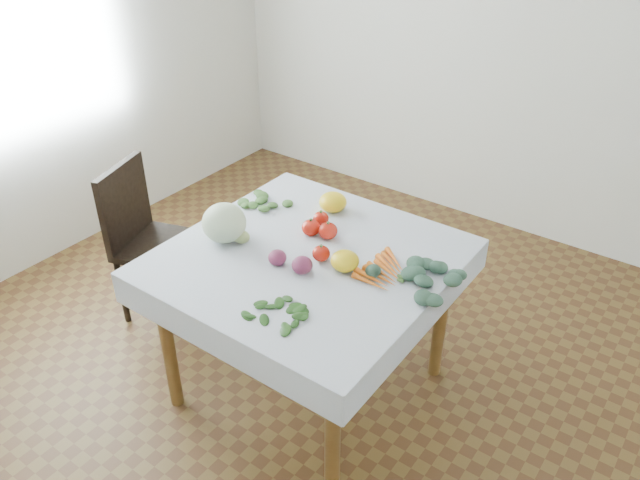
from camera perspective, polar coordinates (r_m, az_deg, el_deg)
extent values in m
plane|color=brown|center=(3.08, -0.99, -13.22)|extent=(4.00, 4.00, 0.00)
cube|color=white|center=(4.03, 17.11, 18.86)|extent=(4.00, 0.04, 2.70)
cube|color=white|center=(3.82, -27.09, 16.17)|extent=(0.04, 4.00, 2.70)
cube|color=brown|center=(2.61, -1.14, -1.92)|extent=(1.00, 1.00, 0.04)
cylinder|color=brown|center=(2.84, -13.74, -9.25)|extent=(0.06, 0.06, 0.71)
cylinder|color=brown|center=(2.40, 1.16, -17.75)|extent=(0.06, 0.06, 0.71)
cylinder|color=brown|center=(3.33, -2.58, -1.30)|extent=(0.06, 0.06, 0.71)
cylinder|color=brown|center=(2.97, 11.01, -6.81)|extent=(0.06, 0.06, 0.71)
cube|color=silver|center=(2.60, -1.14, -1.50)|extent=(1.12, 1.12, 0.01)
cube|color=black|center=(3.39, -14.40, -0.56)|extent=(0.49, 0.49, 0.04)
cube|color=black|center=(3.37, -17.47, 3.23)|extent=(0.16, 0.38, 0.42)
cylinder|color=black|center=(3.48, -17.62, -4.49)|extent=(0.03, 0.03, 0.40)
cylinder|color=black|center=(3.32, -12.86, -5.65)|extent=(0.03, 0.03, 0.40)
cylinder|color=black|center=(3.70, -14.88, -1.62)|extent=(0.03, 0.03, 0.40)
cylinder|color=black|center=(3.55, -10.31, -2.56)|extent=(0.03, 0.03, 0.40)
ellipsoid|color=silver|center=(2.69, -8.76, 1.57)|extent=(0.19, 0.19, 0.17)
ellipsoid|color=#B9190C|center=(2.79, 0.09, 1.99)|extent=(0.09, 0.09, 0.06)
ellipsoid|color=#B9190C|center=(2.72, -0.83, 1.14)|extent=(0.10, 0.10, 0.07)
ellipsoid|color=#B9190C|center=(2.55, 0.10, -1.23)|extent=(0.10, 0.10, 0.07)
ellipsoid|color=#B9190C|center=(2.69, 0.73, 0.84)|extent=(0.09, 0.09, 0.07)
ellipsoid|color=yellow|center=(2.90, 1.19, 3.49)|extent=(0.15, 0.15, 0.09)
ellipsoid|color=yellow|center=(2.49, 2.29, -1.92)|extent=(0.15, 0.15, 0.08)
ellipsoid|color=#621C45|center=(2.53, -3.92, -1.61)|extent=(0.10, 0.10, 0.06)
ellipsoid|color=#621C45|center=(2.48, -1.65, -2.31)|extent=(0.09, 0.09, 0.07)
ellipsoid|color=#A8BB6B|center=(2.73, -7.75, 0.76)|extent=(0.06, 0.06, 0.05)
ellipsoid|color=#A8BB6B|center=(2.75, -7.98, 1.07)|extent=(0.06, 0.06, 0.05)
ellipsoid|color=#A8BB6B|center=(2.72, -8.33, 0.61)|extent=(0.06, 0.06, 0.05)
ellipsoid|color=#A8BB6B|center=(2.73, -6.98, 0.85)|extent=(0.06, 0.06, 0.05)
ellipsoid|color=#A8BB6B|center=(2.77, -8.95, 1.23)|extent=(0.06, 0.06, 0.05)
ellipsoid|color=#A8BB6B|center=(2.68, -7.48, 0.12)|extent=(0.06, 0.06, 0.05)
cone|color=orange|center=(2.56, 6.99, -1.88)|extent=(0.15, 0.12, 0.03)
cone|color=orange|center=(2.54, 6.69, -2.16)|extent=(0.16, 0.11, 0.03)
cone|color=orange|center=(2.52, 6.37, -2.44)|extent=(0.16, 0.10, 0.03)
cone|color=orange|center=(2.50, 6.06, -2.73)|extent=(0.17, 0.09, 0.03)
cone|color=orange|center=(2.48, 5.73, -3.03)|extent=(0.17, 0.08, 0.03)
cone|color=orange|center=(2.46, 5.41, -3.33)|extent=(0.17, 0.06, 0.03)
cone|color=orange|center=(2.44, 5.07, -3.63)|extent=(0.17, 0.05, 0.03)
cone|color=orange|center=(2.42, 4.73, -3.94)|extent=(0.17, 0.03, 0.03)
ellipsoid|color=#315140|center=(2.45, 9.08, -3.58)|extent=(0.07, 0.07, 0.04)
ellipsoid|color=#315140|center=(2.48, 8.55, -2.98)|extent=(0.07, 0.07, 0.04)
ellipsoid|color=#315140|center=(2.44, 8.16, -3.69)|extent=(0.07, 0.07, 0.04)
ellipsoid|color=#315140|center=(2.47, 9.81, -3.38)|extent=(0.07, 0.07, 0.04)
ellipsoid|color=#315140|center=(2.49, 7.46, -2.84)|extent=(0.07, 0.07, 0.04)
ellipsoid|color=#315140|center=(2.41, 9.24, -4.24)|extent=(0.07, 0.07, 0.04)
ellipsoid|color=#315140|center=(2.51, 9.37, -2.62)|extent=(0.07, 0.07, 0.04)
ellipsoid|color=#315140|center=(2.44, 6.80, -3.51)|extent=(0.07, 0.07, 0.04)
ellipsoid|color=#315140|center=(2.44, 10.87, -4.06)|extent=(0.07, 0.07, 0.04)
ellipsoid|color=#315140|center=(2.53, 7.47, -2.10)|extent=(0.07, 0.07, 0.04)
ellipsoid|color=#315140|center=(2.38, 8.06, -4.67)|extent=(0.07, 0.07, 0.04)
ellipsoid|color=#315140|center=(2.51, 11.04, -2.88)|extent=(0.07, 0.07, 0.04)
ellipsoid|color=#315140|center=(2.49, 5.58, -2.66)|extent=(0.07, 0.07, 0.04)
ellipsoid|color=#315140|center=(2.38, 10.93, -5.08)|extent=(0.07, 0.07, 0.04)
ellipsoid|color=#204916|center=(2.28, -3.42, -6.82)|extent=(0.05, 0.03, 0.01)
ellipsoid|color=#204916|center=(2.30, -3.61, -6.31)|extent=(0.05, 0.03, 0.01)
ellipsoid|color=#204916|center=(2.28, -4.15, -6.83)|extent=(0.05, 0.03, 0.01)
ellipsoid|color=#204916|center=(2.28, -2.87, -6.68)|extent=(0.05, 0.03, 0.01)
ellipsoid|color=#204916|center=(2.31, -4.32, -6.19)|extent=(0.05, 0.03, 0.01)
ellipsoid|color=#204916|center=(2.26, -3.58, -7.24)|extent=(0.05, 0.03, 0.01)
ellipsoid|color=#204916|center=(2.31, -2.95, -6.13)|extent=(0.05, 0.03, 0.01)
ellipsoid|color=#204916|center=(2.29, -4.95, -6.64)|extent=(0.05, 0.03, 0.01)
ellipsoid|color=#204916|center=(2.26, -2.44, -7.18)|extent=(0.05, 0.03, 0.01)
ellipsoid|color=#204916|center=(2.34, -4.05, -5.70)|extent=(0.05, 0.03, 0.01)
ellipsoid|color=#204916|center=(2.25, -4.47, -7.45)|extent=(0.05, 0.03, 0.01)
ellipsoid|color=#204916|center=(2.30, -1.94, -6.38)|extent=(0.05, 0.03, 0.01)
ellipsoid|color=#204916|center=(2.32, -5.44, -6.02)|extent=(0.05, 0.03, 0.01)
ellipsoid|color=#204916|center=(2.23, -2.76, -7.84)|extent=(0.05, 0.03, 0.01)
ellipsoid|color=#204916|center=(2.35, -3.00, -5.45)|extent=(0.05, 0.03, 0.01)
ellipsoid|color=#204916|center=(2.27, -5.72, -7.14)|extent=(0.05, 0.03, 0.01)
ellipsoid|color=#204916|center=(2.26, -1.21, -7.13)|extent=(0.05, 0.03, 0.01)
ellipsoid|color=#204916|center=(2.36, -5.10, -5.26)|extent=(0.05, 0.03, 0.01)
ellipsoid|color=#416D32|center=(2.95, -4.77, 3.25)|extent=(0.05, 0.05, 0.02)
ellipsoid|color=#416D32|center=(2.98, -5.13, 3.54)|extent=(0.05, 0.05, 0.02)
ellipsoid|color=#416D32|center=(2.94, -5.31, 3.08)|extent=(0.05, 0.05, 0.02)
ellipsoid|color=#416D32|center=(2.97, -4.24, 3.42)|extent=(0.05, 0.05, 0.02)
ellipsoid|color=#416D32|center=(2.99, -5.93, 3.55)|extent=(0.05, 0.05, 0.02)
ellipsoid|color=#416D32|center=(2.91, -4.50, 2.81)|extent=(0.05, 0.05, 0.02)
ellipsoid|color=#416D32|center=(3.02, -4.62, 3.89)|extent=(0.05, 0.05, 0.02)
ellipsoid|color=#416D32|center=(2.94, -6.35, 3.04)|extent=(0.05, 0.05, 0.02)
ellipsoid|color=#416D32|center=(2.93, -3.31, 3.08)|extent=(0.05, 0.05, 0.02)
ellipsoid|color=#416D32|center=(3.04, -6.08, 4.07)|extent=(0.05, 0.05, 0.02)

